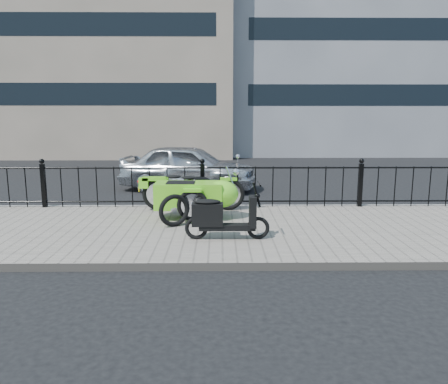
{
  "coord_description": "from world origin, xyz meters",
  "views": [
    {
      "loc": [
        0.37,
        -8.21,
        2.19
      ],
      "look_at": [
        0.46,
        -0.1,
        0.71
      ],
      "focal_mm": 35.0,
      "sensor_mm": 36.0,
      "label": 1
    }
  ],
  "objects_px": {
    "scooter": "(221,217)",
    "spare_tire": "(174,210)",
    "sedan_car": "(189,167)",
    "motorcycle_sidecar": "(198,194)"
  },
  "relations": [
    {
      "from": "spare_tire",
      "to": "scooter",
      "type": "bearing_deg",
      "value": -43.27
    },
    {
      "from": "scooter",
      "to": "sedan_car",
      "type": "height_order",
      "value": "sedan_car"
    },
    {
      "from": "motorcycle_sidecar",
      "to": "spare_tire",
      "type": "relative_size",
      "value": 3.76
    },
    {
      "from": "motorcycle_sidecar",
      "to": "spare_tire",
      "type": "bearing_deg",
      "value": -118.07
    },
    {
      "from": "scooter",
      "to": "sedan_car",
      "type": "xyz_separation_m",
      "value": [
        -0.9,
        5.32,
        0.17
      ]
    },
    {
      "from": "sedan_car",
      "to": "scooter",
      "type": "bearing_deg",
      "value": -160.73
    },
    {
      "from": "motorcycle_sidecar",
      "to": "spare_tire",
      "type": "height_order",
      "value": "motorcycle_sidecar"
    },
    {
      "from": "scooter",
      "to": "spare_tire",
      "type": "xyz_separation_m",
      "value": [
        -0.86,
        0.81,
        -0.07
      ]
    },
    {
      "from": "scooter",
      "to": "sedan_car",
      "type": "distance_m",
      "value": 5.4
    },
    {
      "from": "scooter",
      "to": "motorcycle_sidecar",
      "type": "bearing_deg",
      "value": 106.27
    }
  ]
}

